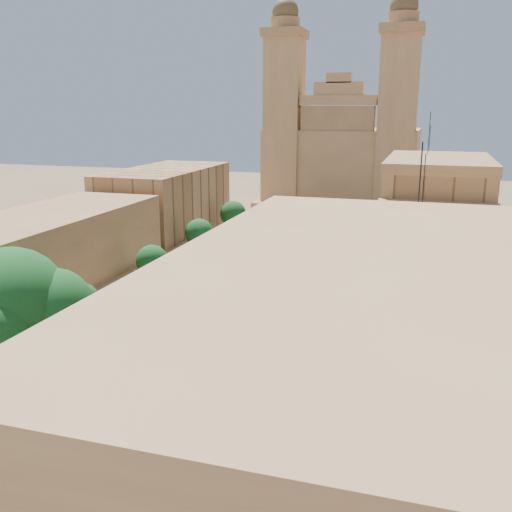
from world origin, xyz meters
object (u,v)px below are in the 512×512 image
Objects in this scene: street_tree_a at (81,302)px; car_blue_a at (185,334)px; street_tree_b at (152,261)px; olive_pickup at (309,314)px; church at (342,155)px; red_truck at (204,375)px; car_dkblue at (287,240)px; pedestrian_a at (326,359)px; pedestrian_c at (309,359)px; ficus_tree at (14,306)px; street_tree_d at (233,214)px; street_tree_c at (199,233)px; car_cream at (258,308)px; car_white_a at (236,268)px; bus_green_south at (10,432)px; car_blue_b at (307,234)px; bus_red_east at (270,373)px; bus_green_north at (33,393)px; bus_cream_east at (297,295)px; car_white_b at (306,255)px.

street_tree_a reaches higher than car_blue_a.
street_tree_b is 17.13m from olive_pickup.
church is 73.25m from red_truck.
car_dkblue is 2.17× the size of pedestrian_a.
street_tree_b is 2.48× the size of pedestrian_c.
ficus_tree is (-9.42, -74.61, -4.04)m from church.
ficus_tree reaches higher than street_tree_d.
street_tree_c is 1.10× the size of car_cream.
street_tree_b is 24.00m from street_tree_d.
church is at bearing -167.35° from pedestrian_c.
street_tree_d is (0.00, 12.00, 0.18)m from street_tree_c.
car_dkblue is (-5.03, 41.63, -0.95)m from red_truck.
church is 68.12m from pedestrian_a.
car_white_a is 1.90× the size of pedestrian_a.
street_tree_c reaches higher than bus_green_south.
ficus_tree is at bearing -97.19° from church.
pedestrian_c is at bearing -59.35° from car_white_a.
church is at bearing 66.68° from car_blue_b.
car_cream is at bearing 56.98° from bus_green_south.
church is 4.02× the size of bus_red_east.
street_tree_d is 41.10m from pedestrian_c.
red_truck is 9.31m from car_blue_a.
pedestrian_a is at bearing -32.31° from street_tree_b.
street_tree_c is 35.27m from bus_green_north.
car_blue_a is at bearing -52.23° from street_tree_b.
car_blue_a is 0.84× the size of car_dkblue.
olive_pickup is 0.55× the size of bus_red_east.
car_white_a is at bearing -69.17° from bus_cream_east.
bus_cream_east reaches higher than car_white_a.
bus_cream_east is at bearing -50.90° from car_dkblue.
street_tree_a is 0.41× the size of bus_cream_east.
pedestrian_a is at bearing -51.33° from street_tree_c.
church is at bearing 84.67° from car_white_a.
car_blue_b is (-2.34, 11.51, 0.06)m from car_white_b.
car_blue_b is at bearing 67.38° from bus_green_south.
car_white_b is at bearing -36.47° from car_dkblue.
street_tree_a reaches higher than pedestrian_c.
street_tree_c is 1.04× the size of olive_pickup.
church is at bearing -72.79° from pedestrian_a.
street_tree_d is at bearing 90.00° from street_tree_a.
car_cream is 12.09m from pedestrian_a.
ficus_tree is 2.62× the size of car_blue_a.
street_tree_d is at bearing 90.00° from street_tree_b.
street_tree_d is 29.60m from car_cream.
bus_red_east is 2.56× the size of car_blue_a.
ficus_tree is at bearing 31.49° from bus_cream_east.
car_blue_a is at bearing -91.81° from church.
bus_cream_east is (-1.71, 2.75, 0.61)m from olive_pickup.
pedestrian_a is (9.95, -40.31, 0.31)m from car_blue_b.
pedestrian_a is at bearing 117.44° from car_cream.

